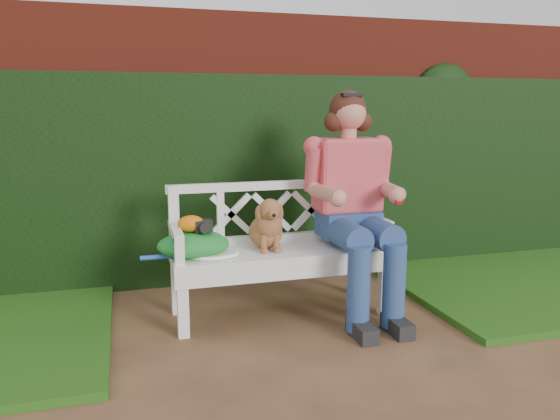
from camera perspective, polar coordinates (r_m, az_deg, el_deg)
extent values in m
plane|color=#503223|center=(3.25, 3.13, -15.73)|extent=(60.00, 60.00, 0.00)
cube|color=maroon|center=(4.75, -4.31, 6.55)|extent=(10.00, 0.30, 2.20)
cube|color=#14350E|center=(4.56, -3.70, 3.23)|extent=(10.00, 0.18, 1.70)
cube|color=#173813|center=(5.16, 25.76, -6.34)|extent=(2.60, 2.00, 0.05)
cube|color=black|center=(3.61, -8.06, -1.64)|extent=(0.12, 0.10, 0.08)
ellipsoid|color=#D7670A|center=(3.61, -9.30, -1.41)|extent=(0.18, 0.14, 0.11)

